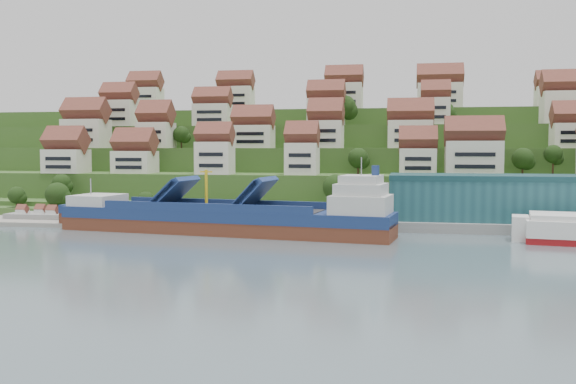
# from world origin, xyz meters

# --- Properties ---
(ground) EXTENTS (300.00, 300.00, 0.00)m
(ground) POSITION_xyz_m (0.00, 0.00, 0.00)
(ground) COLOR slate
(ground) RESTS_ON ground
(quay) EXTENTS (180.00, 14.00, 2.20)m
(quay) POSITION_xyz_m (20.00, 15.00, 1.10)
(quay) COLOR gray
(quay) RESTS_ON ground
(pebble_beach) EXTENTS (45.00, 20.00, 1.00)m
(pebble_beach) POSITION_xyz_m (-58.00, 12.00, 0.50)
(pebble_beach) COLOR gray
(pebble_beach) RESTS_ON ground
(hillside) EXTENTS (260.00, 128.00, 31.00)m
(hillside) POSITION_xyz_m (0.00, 103.55, 10.66)
(hillside) COLOR #2D4C1E
(hillside) RESTS_ON ground
(hillside_village) EXTENTS (159.25, 62.51, 28.70)m
(hillside_village) POSITION_xyz_m (-0.21, 61.26, 24.57)
(hillside_village) COLOR silver
(hillside_village) RESTS_ON ground
(hillside_trees) EXTENTS (140.08, 62.61, 31.76)m
(hillside_trees) POSITION_xyz_m (-4.34, 48.29, 18.29)
(hillside_trees) COLOR #1E3913
(hillside_trees) RESTS_ON ground
(warehouse) EXTENTS (60.00, 15.00, 10.00)m
(warehouse) POSITION_xyz_m (52.00, 17.00, 7.20)
(warehouse) COLOR #22555C
(warehouse) RESTS_ON quay
(flagpole) EXTENTS (1.28, 0.16, 8.00)m
(flagpole) POSITION_xyz_m (18.11, 10.00, 6.88)
(flagpole) COLOR gray
(flagpole) RESTS_ON quay
(beach_huts) EXTENTS (14.40, 3.70, 2.20)m
(beach_huts) POSITION_xyz_m (-60.00, 10.75, 2.10)
(beach_huts) COLOR white
(beach_huts) RESTS_ON pebble_beach
(cargo_ship) EXTENTS (73.45, 20.64, 16.03)m
(cargo_ship) POSITION_xyz_m (-10.59, -0.14, 3.10)
(cargo_ship) COLOR brown
(cargo_ship) RESTS_ON ground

